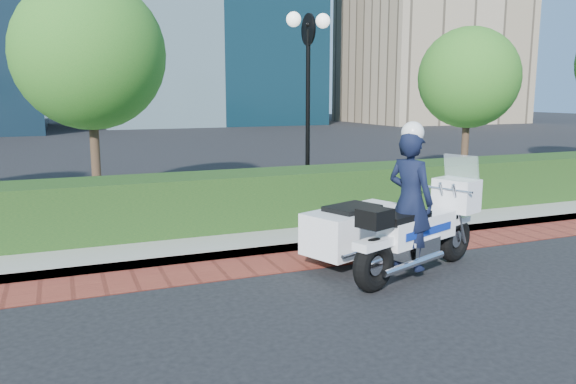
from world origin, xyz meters
name	(u,v)px	position (x,y,z in m)	size (l,w,h in m)	color
ground	(394,283)	(0.00, 0.00, 0.00)	(120.00, 120.00, 0.00)	black
brick_strip	(344,255)	(0.00, 1.50, 0.01)	(60.00, 1.00, 0.01)	maroon
sidewalk	(255,202)	(0.00, 6.00, 0.07)	(60.00, 8.00, 0.15)	gray
hedge_main	(294,195)	(0.00, 3.60, 0.65)	(18.00, 1.20, 1.00)	black
lamppost	(308,78)	(1.00, 5.20, 2.96)	(1.02, 0.70, 4.21)	black
tree_b	(89,55)	(-3.50, 6.50, 3.43)	(3.20, 3.20, 4.89)	#332319
tree_c	(469,78)	(6.50, 6.50, 3.05)	(2.80, 2.80, 4.30)	#332319
police_motorcycle	(391,221)	(0.26, 0.52, 0.77)	(2.84, 2.09, 2.24)	black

